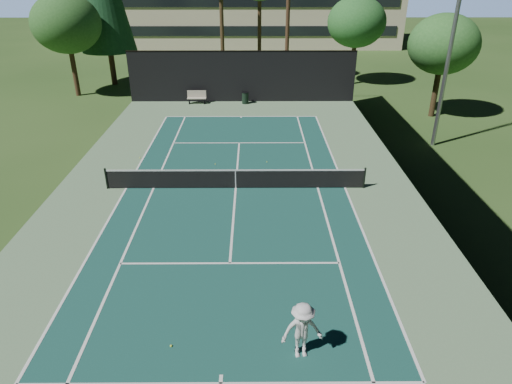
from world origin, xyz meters
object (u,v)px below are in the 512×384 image
park_bench (197,97)px  player (302,331)px  tennis_ball_d (140,158)px  tennis_ball_a (171,346)px  tennis_ball_b (215,164)px  trash_bin (245,98)px  tennis_net (235,178)px  tennis_ball_c (267,162)px

park_bench → player: bearing=-77.4°
player → tennis_ball_d: player is taller
player → tennis_ball_a: size_ratio=24.50×
tennis_ball_b → trash_bin: bearing=83.1°
player → tennis_ball_b: (-3.50, 13.88, -0.89)m
tennis_ball_d → trash_bin: size_ratio=0.07×
tennis_net → player: bearing=-78.3°
tennis_ball_d → park_bench: park_bench is taller
tennis_ball_b → tennis_ball_a: bearing=-91.2°
tennis_ball_b → trash_bin: 12.45m
trash_bin → tennis_ball_d: bearing=-117.4°
tennis_net → player: 11.11m
tennis_ball_a → park_bench: bearing=94.6°
tennis_ball_a → tennis_ball_d: 15.07m
tennis_ball_d → park_bench: bearing=80.0°
tennis_ball_a → tennis_ball_c: tennis_ball_a is taller
tennis_ball_b → park_bench: size_ratio=0.04×
tennis_ball_c → trash_bin: 12.15m
tennis_ball_b → tennis_ball_d: tennis_ball_d is taller
player → tennis_ball_b: size_ratio=30.82×
tennis_net → tennis_ball_a: bearing=-98.3°
player → park_bench: size_ratio=1.22×
tennis_net → park_bench: size_ratio=8.60×
tennis_net → park_bench: bearing=103.2°
trash_bin → park_bench: bearing=178.8°
tennis_ball_a → trash_bin: bearing=86.1°
tennis_ball_d → player: bearing=-61.9°
player → tennis_ball_a: 3.90m
tennis_net → tennis_ball_a: (-1.54, -10.54, -0.52)m
tennis_ball_b → player: bearing=-75.9°
tennis_ball_a → tennis_ball_c: bearing=77.0°
tennis_net → tennis_ball_a: 10.67m
tennis_ball_d → tennis_ball_a: bearing=-74.1°
player → trash_bin: player is taller
tennis_net → tennis_ball_a: size_ratio=172.72×
player → tennis_ball_c: player is taller
player → trash_bin: size_ratio=1.94×
player → trash_bin: (-2.00, 26.24, -0.44)m
park_bench → tennis_ball_a: bearing=-85.4°
tennis_ball_a → park_bench: size_ratio=0.05×
tennis_net → tennis_ball_c: 3.73m
player → trash_bin: 26.32m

